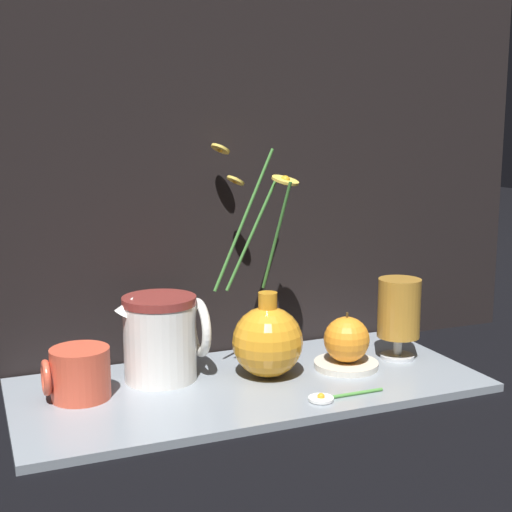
# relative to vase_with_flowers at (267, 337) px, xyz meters

# --- Properties ---
(ground_plane) EXTENTS (6.00, 6.00, 0.00)m
(ground_plane) POSITION_rel_vase_with_flowers_xyz_m (-0.03, -0.01, -0.07)
(ground_plane) COLOR black
(shelf) EXTENTS (0.70, 0.31, 0.01)m
(shelf) POSITION_rel_vase_with_flowers_xyz_m (-0.03, -0.01, -0.07)
(shelf) COLOR gray
(shelf) RESTS_ON ground_plane
(backdrop_wall) EXTENTS (1.20, 0.02, 1.10)m
(backdrop_wall) POSITION_rel_vase_with_flowers_xyz_m (-0.03, 0.16, 0.48)
(backdrop_wall) COLOR black
(backdrop_wall) RESTS_ON ground_plane
(vase_with_flowers) EXTENTS (0.14, 0.18, 0.35)m
(vase_with_flowers) POSITION_rel_vase_with_flowers_xyz_m (0.00, 0.00, 0.00)
(vase_with_flowers) COLOR orange
(vase_with_flowers) RESTS_ON shelf
(yellow_mug) EXTENTS (0.09, 0.08, 0.07)m
(yellow_mug) POSITION_rel_vase_with_flowers_xyz_m (-0.28, 0.01, -0.03)
(yellow_mug) COLOR #DB5138
(yellow_mug) RESTS_ON shelf
(ceramic_pitcher) EXTENTS (0.14, 0.11, 0.14)m
(ceramic_pitcher) POSITION_rel_vase_with_flowers_xyz_m (-0.15, 0.05, 0.01)
(ceramic_pitcher) COLOR white
(ceramic_pitcher) RESTS_ON shelf
(tea_glass) EXTENTS (0.07, 0.07, 0.13)m
(tea_glass) POSITION_rel_vase_with_flowers_xyz_m (0.23, -0.00, 0.02)
(tea_glass) COLOR silver
(tea_glass) RESTS_ON shelf
(saucer_plate) EXTENTS (0.10, 0.10, 0.01)m
(saucer_plate) POSITION_rel_vase_with_flowers_xyz_m (0.13, -0.02, -0.06)
(saucer_plate) COLOR silver
(saucer_plate) RESTS_ON shelf
(orange_fruit) EXTENTS (0.07, 0.07, 0.08)m
(orange_fruit) POSITION_rel_vase_with_flowers_xyz_m (0.13, -0.02, -0.02)
(orange_fruit) COLOR orange
(orange_fruit) RESTS_ON saucer_plate
(loose_daisy) EXTENTS (0.12, 0.04, 0.01)m
(loose_daisy) POSITION_rel_vase_with_flowers_xyz_m (0.04, -0.12, -0.06)
(loose_daisy) COLOR #4C8E3D
(loose_daisy) RESTS_ON shelf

